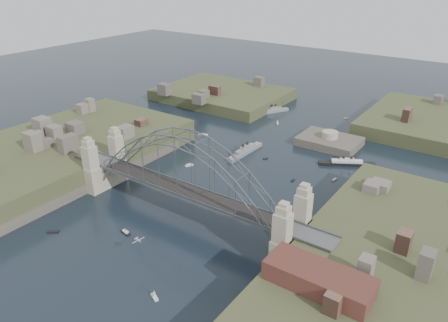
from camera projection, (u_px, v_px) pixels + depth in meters
ground at (186, 217)px, 117.58m from camera, size 500.00×500.00×0.00m
bridge at (184, 177)px, 112.35m from camera, size 84.00×13.80×24.60m
shore_west at (56, 160)px, 146.58m from camera, size 50.50×90.00×12.00m
shore_east at (405, 297)px, 86.91m from camera, size 50.50×90.00×12.00m
headland_nw at (223, 98)px, 216.38m from camera, size 60.00×45.00×9.00m
fort_island at (329, 146)px, 163.34m from camera, size 22.00×16.00×9.40m
wharf_shed at (319, 279)px, 80.06m from camera, size 20.00×8.00×4.00m
naval_cruiser_near at (245, 151)px, 155.65m from camera, size 3.15×19.16×5.73m
naval_cruiser_far at (273, 111)px, 197.49m from camera, size 9.38×14.53×5.21m
ocean_liner at (347, 163)px, 146.98m from camera, size 17.53×11.59×4.60m
aeroplane at (138, 240)px, 96.47m from camera, size 1.75×3.19×0.46m
small_boat_a at (189, 165)px, 146.56m from camera, size 2.16×2.86×1.43m
small_boat_b at (293, 180)px, 136.75m from camera, size 0.66×1.79×0.45m
small_boat_c at (126, 232)px, 110.56m from camera, size 3.33×1.63×1.43m
small_boat_d at (334, 180)px, 137.23m from camera, size 0.95×2.41×0.45m
small_boat_e at (203, 135)px, 172.46m from camera, size 4.11×2.40×0.45m
small_boat_f at (266, 159)px, 151.68m from camera, size 1.42×1.83×0.45m
small_boat_g at (154, 295)px, 89.21m from camera, size 2.63×1.79×2.38m
small_boat_h at (277, 122)px, 183.55m from camera, size 1.75×1.78×2.38m
small_boat_i at (322, 243)px, 106.77m from camera, size 1.39×2.24×0.45m
small_boat_j at (53, 232)px, 110.95m from camera, size 2.91×2.68×0.45m
small_boat_k at (346, 118)px, 190.02m from camera, size 2.18×1.15×0.45m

